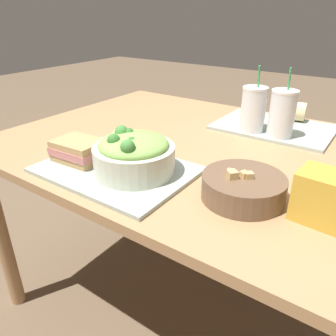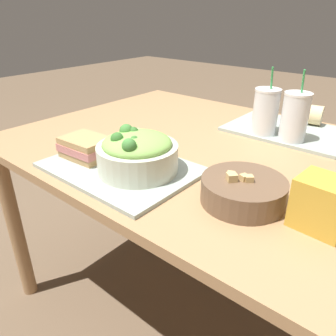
# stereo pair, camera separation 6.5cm
# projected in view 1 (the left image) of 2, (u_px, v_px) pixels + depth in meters

# --- Properties ---
(ground_plane) EXTENTS (12.00, 12.00, 0.00)m
(ground_plane) POSITION_uv_depth(u_px,v_px,m) (198.00, 301.00, 1.49)
(ground_plane) COLOR brown
(dining_table) EXTENTS (1.47, 1.05, 0.77)m
(dining_table) POSITION_uv_depth(u_px,v_px,m) (205.00, 167.00, 1.19)
(dining_table) COLOR #A37A51
(dining_table) RESTS_ON ground_plane
(tray_near) EXTENTS (0.44, 0.32, 0.01)m
(tray_near) POSITION_uv_depth(u_px,v_px,m) (116.00, 170.00, 0.97)
(tray_near) COLOR #99A89E
(tray_near) RESTS_ON dining_table
(tray_far) EXTENTS (0.44, 0.32, 0.01)m
(tray_far) POSITION_uv_depth(u_px,v_px,m) (274.00, 127.00, 1.31)
(tray_far) COLOR #99A89E
(tray_far) RESTS_ON dining_table
(salad_bowl) EXTENTS (0.23, 0.23, 0.13)m
(salad_bowl) POSITION_uv_depth(u_px,v_px,m) (134.00, 154.00, 0.92)
(salad_bowl) COLOR beige
(salad_bowl) RESTS_ON tray_near
(soup_bowl) EXTENTS (0.21, 0.21, 0.08)m
(soup_bowl) POSITION_uv_depth(u_px,v_px,m) (243.00, 187.00, 0.82)
(soup_bowl) COLOR brown
(soup_bowl) RESTS_ON dining_table
(sandwich_near) EXTENTS (0.16, 0.12, 0.06)m
(sandwich_near) POSITION_uv_depth(u_px,v_px,m) (79.00, 150.00, 1.00)
(sandwich_near) COLOR tan
(sandwich_near) RESTS_ON tray_near
(baguette_near) EXTENTS (0.13, 0.09, 0.08)m
(baguette_near) POSITION_uv_depth(u_px,v_px,m) (135.00, 142.00, 1.04)
(baguette_near) COLOR #DBBC84
(baguette_near) RESTS_ON tray_near
(baguette_far) EXTENTS (0.13, 0.09, 0.08)m
(baguette_far) POSITION_uv_depth(u_px,v_px,m) (291.00, 111.00, 1.36)
(baguette_far) COLOR #DBBC84
(baguette_far) RESTS_ON tray_far
(drink_cup_dark) EXTENTS (0.09, 0.09, 0.24)m
(drink_cup_dark) POSITION_uv_depth(u_px,v_px,m) (253.00, 111.00, 1.22)
(drink_cup_dark) COLOR silver
(drink_cup_dark) RESTS_ON tray_far
(drink_cup_red) EXTENTS (0.09, 0.09, 0.25)m
(drink_cup_red) POSITION_uv_depth(u_px,v_px,m) (282.00, 115.00, 1.16)
(drink_cup_red) COLOR silver
(drink_cup_red) RESTS_ON tray_far
(chip_bag) EXTENTS (0.12, 0.10, 0.12)m
(chip_bag) POSITION_uv_depth(u_px,v_px,m) (322.00, 197.00, 0.73)
(chip_bag) COLOR gold
(chip_bag) RESTS_ON dining_table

